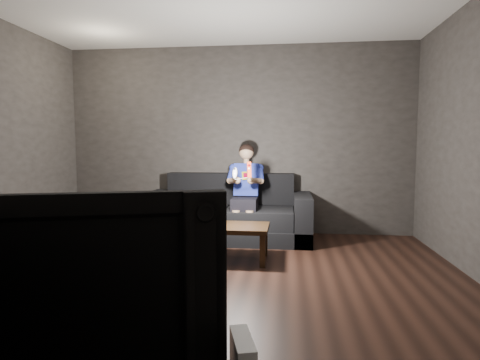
# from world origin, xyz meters

# --- Properties ---
(floor) EXTENTS (5.00, 5.00, 0.00)m
(floor) POSITION_xyz_m (0.00, 0.00, 0.00)
(floor) COLOR black
(floor) RESTS_ON ground
(back_wall) EXTENTS (5.00, 0.04, 2.70)m
(back_wall) POSITION_xyz_m (0.00, 2.50, 1.35)
(back_wall) COLOR #332F2D
(back_wall) RESTS_ON ground
(sofa) EXTENTS (2.26, 0.98, 0.88)m
(sofa) POSITION_xyz_m (-0.09, 2.05, 0.29)
(sofa) COLOR black
(sofa) RESTS_ON floor
(child) EXTENTS (0.49, 0.60, 1.21)m
(child) POSITION_xyz_m (0.17, 1.99, 0.76)
(child) COLOR black
(child) RESTS_ON sofa
(wii_remote_red) EXTENTS (0.07, 0.08, 0.20)m
(wii_remote_red) POSITION_xyz_m (0.26, 1.52, 0.98)
(wii_remote_red) COLOR red
(wii_remote_red) RESTS_ON child
(nunchuk_white) EXTENTS (0.07, 0.10, 0.15)m
(nunchuk_white) POSITION_xyz_m (0.09, 1.53, 0.94)
(nunchuk_white) COLOR white
(nunchuk_white) RESTS_ON child
(wii_remote_black) EXTENTS (0.05, 0.17, 0.03)m
(wii_remote_black) POSITION_xyz_m (-1.11, 1.96, 0.63)
(wii_remote_black) COLOR black
(wii_remote_black) RESTS_ON sofa
(coffee_table) EXTENTS (1.08, 0.54, 0.39)m
(coffee_table) POSITION_xyz_m (-0.01, 1.01, 0.34)
(coffee_table) COLOR black
(coffee_table) RESTS_ON floor
(tv) EXTENTS (1.05, 0.45, 0.61)m
(tv) POSITION_xyz_m (0.02, -2.27, 0.84)
(tv) COLOR black
(tv) RESTS_ON media_console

